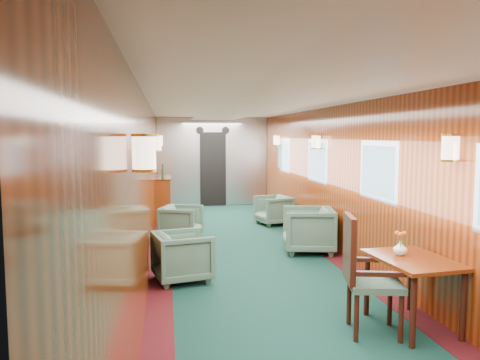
{
  "coord_description": "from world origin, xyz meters",
  "views": [
    {
      "loc": [
        -1.25,
        -6.75,
        1.92
      ],
      "look_at": [
        0.0,
        1.16,
        1.15
      ],
      "focal_mm": 35.0,
      "sensor_mm": 36.0,
      "label": 1
    }
  ],
  "objects_px": {
    "armchair_left_far": "(181,223)",
    "armchair_right_near": "(308,230)",
    "dining_table": "(413,269)",
    "side_chair": "(363,270)",
    "armchair_right_far": "(273,210)",
    "armchair_left_near": "(183,256)",
    "credenza": "(163,199)"
  },
  "relations": [
    {
      "from": "dining_table",
      "to": "armchair_right_near",
      "type": "distance_m",
      "value": 3.1
    },
    {
      "from": "side_chair",
      "to": "armchair_right_near",
      "type": "relative_size",
      "value": 1.42
    },
    {
      "from": "armchair_left_near",
      "to": "armchair_left_far",
      "type": "distance_m",
      "value": 2.45
    },
    {
      "from": "dining_table",
      "to": "armchair_left_far",
      "type": "distance_m",
      "value": 4.84
    },
    {
      "from": "armchair_right_near",
      "to": "armchair_right_far",
      "type": "distance_m",
      "value": 2.43
    },
    {
      "from": "side_chair",
      "to": "armchair_left_far",
      "type": "relative_size",
      "value": 1.66
    },
    {
      "from": "armchair_left_near",
      "to": "armchair_right_near",
      "type": "xyz_separation_m",
      "value": [
        2.09,
        1.21,
        0.04
      ]
    },
    {
      "from": "credenza",
      "to": "armchair_left_far",
      "type": "bearing_deg",
      "value": -79.25
    },
    {
      "from": "side_chair",
      "to": "credenza",
      "type": "bearing_deg",
      "value": 120.15
    },
    {
      "from": "side_chair",
      "to": "armchair_left_near",
      "type": "distance_m",
      "value": 2.56
    },
    {
      "from": "credenza",
      "to": "armchair_left_near",
      "type": "distance_m",
      "value": 4.28
    },
    {
      "from": "side_chair",
      "to": "armchair_right_far",
      "type": "height_order",
      "value": "side_chair"
    },
    {
      "from": "armchair_left_far",
      "to": "armchair_left_near",
      "type": "bearing_deg",
      "value": -161.82
    },
    {
      "from": "dining_table",
      "to": "credenza",
      "type": "bearing_deg",
      "value": 106.6
    },
    {
      "from": "armchair_right_far",
      "to": "side_chair",
      "type": "bearing_deg",
      "value": -18.85
    },
    {
      "from": "armchair_left_far",
      "to": "armchair_right_near",
      "type": "relative_size",
      "value": 0.85
    },
    {
      "from": "armchair_right_near",
      "to": "dining_table",
      "type": "bearing_deg",
      "value": 13.03
    },
    {
      "from": "armchair_left_near",
      "to": "side_chair",
      "type": "bearing_deg",
      "value": -152.15
    },
    {
      "from": "armchair_left_near",
      "to": "armchair_right_far",
      "type": "distance_m",
      "value": 4.18
    },
    {
      "from": "armchair_left_near",
      "to": "armchair_right_far",
      "type": "relative_size",
      "value": 1.05
    },
    {
      "from": "side_chair",
      "to": "credenza",
      "type": "distance_m",
      "value": 6.5
    },
    {
      "from": "armchair_right_near",
      "to": "armchair_right_far",
      "type": "xyz_separation_m",
      "value": [
        -0.02,
        2.43,
        -0.06
      ]
    },
    {
      "from": "credenza",
      "to": "armchair_right_far",
      "type": "bearing_deg",
      "value": -15.04
    },
    {
      "from": "dining_table",
      "to": "armchair_right_near",
      "type": "height_order",
      "value": "armchair_right_near"
    },
    {
      "from": "credenza",
      "to": "armchair_right_near",
      "type": "bearing_deg",
      "value": -52.19
    },
    {
      "from": "side_chair",
      "to": "armchair_right_near",
      "type": "xyz_separation_m",
      "value": [
        0.43,
        3.13,
        -0.26
      ]
    },
    {
      "from": "dining_table",
      "to": "armchair_right_far",
      "type": "relative_size",
      "value": 1.47
    },
    {
      "from": "armchair_left_far",
      "to": "credenza",
      "type": "bearing_deg",
      "value": 30.36
    },
    {
      "from": "dining_table",
      "to": "side_chair",
      "type": "height_order",
      "value": "side_chair"
    },
    {
      "from": "dining_table",
      "to": "armchair_right_near",
      "type": "xyz_separation_m",
      "value": [
        -0.11,
        3.09,
        -0.22
      ]
    },
    {
      "from": "armchair_left_near",
      "to": "armchair_right_near",
      "type": "height_order",
      "value": "armchair_right_near"
    },
    {
      "from": "armchair_left_near",
      "to": "armchair_right_near",
      "type": "distance_m",
      "value": 2.42
    }
  ]
}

